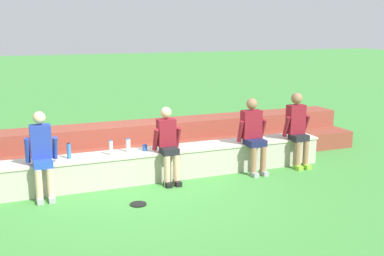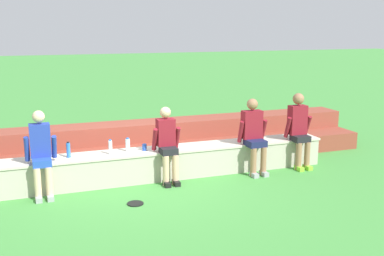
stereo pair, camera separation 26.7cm
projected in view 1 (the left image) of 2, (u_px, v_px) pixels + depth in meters
The scene contains 12 objects.
ground_plane at pixel (144, 185), 8.20m from camera, with size 80.00×80.00×0.00m, color #428E3D.
stone_seating_wall at pixel (140, 165), 8.39m from camera, with size 7.24×0.58×0.54m.
brick_bleachers at pixel (123, 147), 9.55m from camera, with size 10.32×1.40×0.75m.
person_far_left at pixel (42, 153), 7.45m from camera, with size 0.50×0.52×1.41m.
person_left_of_center at pixel (168, 143), 8.21m from camera, with size 0.49×0.53×1.34m.
person_center at pixel (253, 133), 8.80m from camera, with size 0.56×0.56×1.41m.
person_right_of_center at pixel (297, 127), 9.16m from camera, with size 0.52×0.51×1.46m.
water_bottle_center_gap at pixel (111, 148), 8.08m from camera, with size 0.06×0.06×0.26m.
water_bottle_near_right at pixel (128, 145), 8.28m from camera, with size 0.08×0.08×0.25m.
water_bottle_mid_left at pixel (69, 151), 7.86m from camera, with size 0.07×0.07×0.27m.
plastic_cup_right_end at pixel (145, 148), 8.35m from camera, with size 0.08×0.08×0.12m, color blue.
frisbee at pixel (138, 204), 7.30m from camera, with size 0.26×0.26×0.02m, color black.
Camera 1 is at (-2.13, -7.55, 2.72)m, focal length 43.84 mm.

